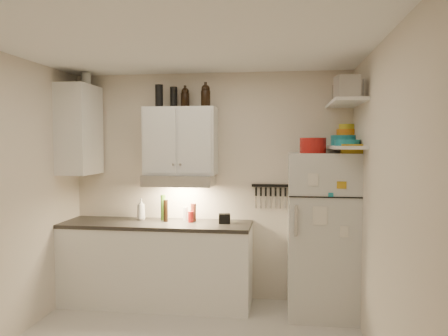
# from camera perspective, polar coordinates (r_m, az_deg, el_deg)

# --- Properties ---
(ceiling) EXTENTS (3.20, 3.00, 0.02)m
(ceiling) POSITION_cam_1_polar(r_m,az_deg,el_deg) (3.65, -6.04, 16.04)
(ceiling) COLOR white
(ceiling) RESTS_ON ground
(back_wall) EXTENTS (3.20, 0.02, 2.60)m
(back_wall) POSITION_cam_1_polar(r_m,az_deg,el_deg) (5.06, -1.87, -2.40)
(back_wall) COLOR beige
(back_wall) RESTS_ON ground
(right_wall) EXTENTS (0.02, 3.00, 2.60)m
(right_wall) POSITION_cam_1_polar(r_m,az_deg,el_deg) (3.58, 20.12, -5.01)
(right_wall) COLOR beige
(right_wall) RESTS_ON ground
(base_cabinet) EXTENTS (2.10, 0.60, 0.88)m
(base_cabinet) POSITION_cam_1_polar(r_m,az_deg,el_deg) (5.05, -8.77, -12.40)
(base_cabinet) COLOR white
(base_cabinet) RESTS_ON floor
(countertop) EXTENTS (2.10, 0.62, 0.04)m
(countertop) POSITION_cam_1_polar(r_m,az_deg,el_deg) (4.95, -8.82, -7.26)
(countertop) COLOR #2B2824
(countertop) RESTS_ON base_cabinet
(upper_cabinet) EXTENTS (0.80, 0.33, 0.75)m
(upper_cabinet) POSITION_cam_1_polar(r_m,az_deg,el_deg) (4.93, -5.67, 3.54)
(upper_cabinet) COLOR white
(upper_cabinet) RESTS_ON back_wall
(side_cabinet) EXTENTS (0.33, 0.55, 1.00)m
(side_cabinet) POSITION_cam_1_polar(r_m,az_deg,el_deg) (5.19, -18.37, 4.76)
(side_cabinet) COLOR white
(side_cabinet) RESTS_ON left_wall
(range_hood) EXTENTS (0.76, 0.46, 0.12)m
(range_hood) POSITION_cam_1_polar(r_m,az_deg,el_deg) (4.88, -5.82, -1.57)
(range_hood) COLOR silver
(range_hood) RESTS_ON back_wall
(fridge) EXTENTS (0.70, 0.68, 1.70)m
(fridge) POSITION_cam_1_polar(r_m,az_deg,el_deg) (4.73, 12.65, -8.40)
(fridge) COLOR silver
(fridge) RESTS_ON floor
(shelf_hi) EXTENTS (0.30, 0.95, 0.03)m
(shelf_hi) POSITION_cam_1_polar(r_m,az_deg,el_deg) (4.54, 15.56, 8.19)
(shelf_hi) COLOR white
(shelf_hi) RESTS_ON right_wall
(shelf_lo) EXTENTS (0.30, 0.95, 0.03)m
(shelf_lo) POSITION_cam_1_polar(r_m,az_deg,el_deg) (4.52, 15.47, 2.63)
(shelf_lo) COLOR white
(shelf_lo) RESTS_ON right_wall
(knife_strip) EXTENTS (0.42, 0.02, 0.03)m
(knife_strip) POSITION_cam_1_polar(r_m,az_deg,el_deg) (4.97, 6.07, -2.30)
(knife_strip) COLOR black
(knife_strip) RESTS_ON back_wall
(dutch_oven) EXTENTS (0.32, 0.32, 0.16)m
(dutch_oven) POSITION_cam_1_polar(r_m,az_deg,el_deg) (4.57, 11.54, 2.91)
(dutch_oven) COLOR #A51713
(dutch_oven) RESTS_ON fridge
(book_stack) EXTENTS (0.24, 0.29, 0.09)m
(book_stack) POSITION_cam_1_polar(r_m,az_deg,el_deg) (4.50, 16.40, 2.43)
(book_stack) COLOR #BA8D17
(book_stack) RESTS_ON fridge
(spice_jar) EXTENTS (0.09, 0.09, 0.11)m
(spice_jar) POSITION_cam_1_polar(r_m,az_deg,el_deg) (4.65, 12.56, 2.64)
(spice_jar) COLOR silver
(spice_jar) RESTS_ON fridge
(stock_pot) EXTENTS (0.30, 0.30, 0.20)m
(stock_pot) POSITION_cam_1_polar(r_m,az_deg,el_deg) (4.90, 15.60, 9.20)
(stock_pot) COLOR silver
(stock_pot) RESTS_ON shelf_hi
(tin_a) EXTENTS (0.21, 0.19, 0.20)m
(tin_a) POSITION_cam_1_polar(r_m,az_deg,el_deg) (4.50, 16.63, 9.69)
(tin_a) COLOR #AAAAAD
(tin_a) RESTS_ON shelf_hi
(tin_b) EXTENTS (0.22, 0.22, 0.20)m
(tin_b) POSITION_cam_1_polar(r_m,az_deg,el_deg) (4.19, 15.76, 10.16)
(tin_b) COLOR #AAAAAD
(tin_b) RESTS_ON shelf_hi
(bowl_teal) EXTENTS (0.28, 0.28, 0.11)m
(bowl_teal) POSITION_cam_1_polar(r_m,az_deg,el_deg) (4.88, 15.39, 3.50)
(bowl_teal) COLOR teal
(bowl_teal) RESTS_ON shelf_lo
(bowl_orange) EXTENTS (0.22, 0.22, 0.07)m
(bowl_orange) POSITION_cam_1_polar(r_m,az_deg,el_deg) (4.97, 15.74, 4.51)
(bowl_orange) COLOR orange
(bowl_orange) RESTS_ON bowl_teal
(bowl_yellow) EXTENTS (0.17, 0.17, 0.06)m
(bowl_yellow) POSITION_cam_1_polar(r_m,az_deg,el_deg) (4.98, 15.75, 5.21)
(bowl_yellow) COLOR gold
(bowl_yellow) RESTS_ON bowl_orange
(plates) EXTENTS (0.32, 0.32, 0.06)m
(plates) POSITION_cam_1_polar(r_m,az_deg,el_deg) (4.49, 15.81, 3.20)
(plates) COLOR teal
(plates) RESTS_ON shelf_lo
(growler_a) EXTENTS (0.12, 0.12, 0.23)m
(growler_a) POSITION_cam_1_polar(r_m,az_deg,el_deg) (5.00, -5.10, 9.16)
(growler_a) COLOR black
(growler_a) RESTS_ON upper_cabinet
(growler_b) EXTENTS (0.13, 0.13, 0.25)m
(growler_b) POSITION_cam_1_polar(r_m,az_deg,el_deg) (4.83, -2.42, 9.48)
(growler_b) COLOR black
(growler_b) RESTS_ON upper_cabinet
(thermos_a) EXTENTS (0.10, 0.10, 0.24)m
(thermos_a) POSITION_cam_1_polar(r_m,az_deg,el_deg) (5.04, -6.59, 9.14)
(thermos_a) COLOR black
(thermos_a) RESTS_ON upper_cabinet
(thermos_b) EXTENTS (0.10, 0.10, 0.25)m
(thermos_b) POSITION_cam_1_polar(r_m,az_deg,el_deg) (4.97, -8.48, 9.29)
(thermos_b) COLOR black
(thermos_b) RESTS_ON upper_cabinet
(side_jar) EXTENTS (0.12, 0.12, 0.14)m
(side_jar) POSITION_cam_1_polar(r_m,az_deg,el_deg) (5.25, -17.56, 10.99)
(side_jar) COLOR silver
(side_jar) RESTS_ON side_cabinet
(soap_bottle) EXTENTS (0.14, 0.14, 0.28)m
(soap_bottle) POSITION_cam_1_polar(r_m,az_deg,el_deg) (5.11, -10.79, -5.14)
(soap_bottle) COLOR white
(soap_bottle) RESTS_ON countertop
(pepper_mill) EXTENTS (0.08, 0.08, 0.20)m
(pepper_mill) POSITION_cam_1_polar(r_m,az_deg,el_deg) (4.95, -4.02, -5.81)
(pepper_mill) COLOR #602A1C
(pepper_mill) RESTS_ON countertop
(oil_bottle) EXTENTS (0.07, 0.07, 0.29)m
(oil_bottle) POSITION_cam_1_polar(r_m,az_deg,el_deg) (5.04, -7.97, -5.15)
(oil_bottle) COLOR #345B16
(oil_bottle) RESTS_ON countertop
(vinegar_bottle) EXTENTS (0.06, 0.06, 0.25)m
(vinegar_bottle) POSITION_cam_1_polar(r_m,az_deg,el_deg) (4.96, -7.62, -5.55)
(vinegar_bottle) COLOR black
(vinegar_bottle) RESTS_ON countertop
(clear_bottle) EXTENTS (0.07, 0.07, 0.16)m
(clear_bottle) POSITION_cam_1_polar(r_m,az_deg,el_deg) (5.00, -5.06, -5.98)
(clear_bottle) COLOR silver
(clear_bottle) RESTS_ON countertop
(red_jar) EXTENTS (0.08, 0.08, 0.12)m
(red_jar) POSITION_cam_1_polar(r_m,az_deg,el_deg) (4.90, -4.37, -6.38)
(red_jar) COLOR #A51713
(red_jar) RESTS_ON countertop
(caddy) EXTENTS (0.14, 0.11, 0.11)m
(caddy) POSITION_cam_1_polar(r_m,az_deg,el_deg) (4.82, 0.06, -6.61)
(caddy) COLOR black
(caddy) RESTS_ON countertop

